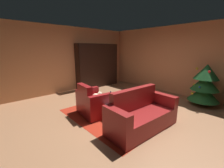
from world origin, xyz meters
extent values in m
plane|color=#9E6C49|center=(0.00, 0.00, 0.00)|extent=(7.62, 7.62, 0.00)
cube|color=tan|center=(0.00, 3.00, 1.34)|extent=(6.47, 0.06, 2.68)
cube|color=tan|center=(-3.20, 0.00, 1.34)|extent=(0.06, 6.07, 2.68)
cube|color=#A32514|center=(-0.12, -0.35, 0.00)|extent=(2.63, 1.83, 0.01)
cube|color=black|center=(-2.79, 1.34, 1.01)|extent=(0.03, 2.17, 2.01)
cube|color=black|center=(-2.97, 2.42, 1.01)|extent=(0.37, 0.03, 2.01)
cube|color=black|center=(-2.97, 0.27, 1.01)|extent=(0.37, 0.03, 2.01)
cube|color=black|center=(-2.97, 1.34, 0.01)|extent=(0.35, 2.12, 0.03)
cube|color=black|center=(-2.97, 1.34, 0.34)|extent=(0.35, 2.12, 0.03)
cube|color=black|center=(-2.97, 1.34, 0.67)|extent=(0.35, 2.12, 0.02)
cube|color=black|center=(-2.97, 1.34, 1.01)|extent=(0.35, 2.12, 0.02)
cube|color=black|center=(-2.97, 1.34, 1.34)|extent=(0.35, 2.12, 0.02)
cube|color=black|center=(-2.97, 1.34, 1.67)|extent=(0.35, 2.12, 0.02)
cube|color=black|center=(-2.97, 1.34, 2.00)|extent=(0.35, 2.12, 0.02)
cube|color=black|center=(-3.11, 1.34, 0.62)|extent=(0.05, 0.85, 0.53)
cube|color=black|center=(-3.08, 1.34, 0.62)|extent=(0.03, 0.88, 0.56)
cube|color=navy|center=(-3.05, 2.35, 0.14)|extent=(0.19, 0.03, 0.22)
cube|color=#0C6591|center=(-3.02, 2.31, 0.15)|extent=(0.24, 0.03, 0.25)
cube|color=#2A5390|center=(-3.06, 2.26, 0.15)|extent=(0.18, 0.05, 0.25)
cube|color=red|center=(-3.02, 2.21, 0.14)|extent=(0.25, 0.03, 0.23)
cube|color=#43242B|center=(-3.06, 2.17, 0.14)|extent=(0.17, 0.04, 0.24)
cube|color=gold|center=(-3.04, 2.12, 0.16)|extent=(0.20, 0.05, 0.28)
cube|color=#0B6896|center=(-3.03, 2.07, 0.13)|extent=(0.23, 0.04, 0.21)
cube|color=gold|center=(-3.05, 2.03, 0.13)|extent=(0.18, 0.04, 0.22)
cube|color=#3C8546|center=(-3.01, 1.98, 0.16)|extent=(0.27, 0.04, 0.26)
cube|color=red|center=(-3.06, 2.34, 1.14)|extent=(0.18, 0.03, 0.25)
cube|color=red|center=(-3.02, 2.31, 1.11)|extent=(0.25, 0.03, 0.19)
cube|color=#B4B09C|center=(-3.03, 2.27, 1.13)|extent=(0.22, 0.03, 0.22)
cube|color=brown|center=(-3.02, 2.24, 1.12)|extent=(0.24, 0.03, 0.21)
cube|color=#348A33|center=(-3.03, 2.20, 1.11)|extent=(0.24, 0.04, 0.19)
cube|color=#493E19|center=(-3.04, 2.16, 1.12)|extent=(0.21, 0.03, 0.20)
cube|color=#0E7D94|center=(-3.04, 2.12, 1.15)|extent=(0.21, 0.03, 0.25)
cube|color=#1D7686|center=(-3.05, 2.07, 1.10)|extent=(0.18, 0.03, 0.17)
cube|color=#BF3824|center=(-3.03, 2.37, 1.48)|extent=(0.24, 0.03, 0.26)
cube|color=#BC9B8F|center=(-3.03, 2.33, 1.46)|extent=(0.23, 0.03, 0.22)
cube|color=orange|center=(-3.01, 2.29, 1.46)|extent=(0.27, 0.03, 0.22)
cube|color=navy|center=(-3.06, 2.25, 1.47)|extent=(0.18, 0.04, 0.24)
cube|color=red|center=(-3.03, 2.21, 1.44)|extent=(0.22, 0.03, 0.19)
cube|color=navy|center=(-3.02, 2.16, 1.45)|extent=(0.24, 0.04, 0.19)
cube|color=navy|center=(-3.02, 2.11, 1.46)|extent=(0.25, 0.05, 0.22)
cube|color=gold|center=(-3.04, 2.05, 1.45)|extent=(0.22, 0.05, 0.20)
cube|color=#0F7A94|center=(-3.05, 2.34, 1.80)|extent=(0.18, 0.05, 0.23)
cube|color=gold|center=(-3.02, 2.29, 1.78)|extent=(0.25, 0.04, 0.20)
cube|color=#9B4189|center=(-3.03, 2.25, 1.80)|extent=(0.23, 0.03, 0.23)
cube|color=orange|center=(-3.01, 2.21, 1.80)|extent=(0.27, 0.04, 0.24)
cube|color=gold|center=(-3.04, 2.15, 1.78)|extent=(0.21, 0.05, 0.20)
cube|color=maroon|center=(-0.54, -0.62, 0.20)|extent=(0.72, 0.77, 0.40)
cube|color=maroon|center=(-0.57, -0.88, 0.64)|extent=(0.65, 0.23, 0.47)
cube|color=maroon|center=(-0.15, -0.66, 0.33)|extent=(0.23, 0.71, 0.66)
cube|color=maroon|center=(-0.93, -0.57, 0.33)|extent=(0.23, 0.71, 0.66)
ellipsoid|color=beige|center=(-0.52, -0.55, 0.49)|extent=(0.30, 0.21, 0.18)
sphere|color=beige|center=(-0.53, -0.42, 0.55)|extent=(0.13, 0.13, 0.13)
cube|color=maroon|center=(0.86, -0.27, 0.20)|extent=(0.79, 1.42, 0.40)
cube|color=maroon|center=(0.59, -0.25, 0.65)|extent=(0.23, 1.38, 0.50)
cube|color=maroon|center=(0.82, -1.04, 0.34)|extent=(0.72, 0.22, 0.68)
cube|color=maroon|center=(0.91, 0.51, 0.34)|extent=(0.72, 0.22, 0.68)
cylinder|color=black|center=(0.20, -0.20, 0.20)|extent=(0.04, 0.04, 0.40)
cylinder|color=black|center=(-0.11, -0.02, 0.20)|extent=(0.04, 0.04, 0.40)
cylinder|color=black|center=(-0.11, -0.40, 0.20)|extent=(0.04, 0.04, 0.40)
cylinder|color=silver|center=(-0.01, -0.21, 0.41)|extent=(0.78, 0.78, 0.02)
cube|color=#D9BD50|center=(0.01, -0.25, 0.43)|extent=(0.15, 0.17, 0.02)
cube|color=#374381|center=(0.03, -0.23, 0.45)|extent=(0.21, 0.14, 0.03)
cube|color=#378A59|center=(0.02, -0.24, 0.48)|extent=(0.15, 0.13, 0.03)
cube|color=#4B7653|center=(0.02, -0.24, 0.51)|extent=(0.17, 0.11, 0.03)
cube|color=#E3B44F|center=(0.02, -0.24, 0.53)|extent=(0.20, 0.13, 0.02)
cylinder|color=navy|center=(-0.05, -0.42, 0.53)|extent=(0.07, 0.07, 0.23)
cylinder|color=navy|center=(-0.05, -0.42, 0.69)|extent=(0.03, 0.03, 0.08)
cylinder|color=brown|center=(1.28, 2.39, 0.08)|extent=(0.08, 0.08, 0.16)
cone|color=#1D5727|center=(1.28, 2.39, 0.39)|extent=(0.92, 0.92, 0.47)
cone|color=#1D5727|center=(1.28, 2.39, 0.74)|extent=(0.82, 0.82, 0.47)
cone|color=#1D5727|center=(1.28, 2.39, 1.10)|extent=(0.72, 0.72, 0.47)
sphere|color=red|center=(1.41, 2.13, 1.14)|extent=(0.07, 0.07, 0.07)
sphere|color=blue|center=(1.00, 2.56, 0.63)|extent=(0.06, 0.06, 0.06)
sphere|color=yellow|center=(0.99, 2.38, 1.17)|extent=(0.08, 0.08, 0.08)
sphere|color=red|center=(1.14, 2.69, 0.66)|extent=(0.05, 0.05, 0.05)
sphere|color=blue|center=(1.24, 2.06, 0.65)|extent=(0.06, 0.06, 0.06)
sphere|color=yellow|center=(1.04, 2.10, 0.40)|extent=(0.07, 0.07, 0.07)
sphere|color=yellow|center=(0.95, 2.44, 0.62)|extent=(0.08, 0.08, 0.08)
camera|label=1|loc=(2.65, -2.82, 1.79)|focal=23.53mm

